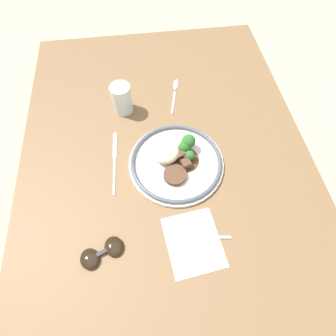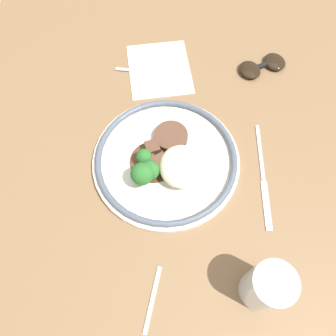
% 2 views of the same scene
% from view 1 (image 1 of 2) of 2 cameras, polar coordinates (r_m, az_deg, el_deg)
% --- Properties ---
extents(ground_plane, '(8.00, 8.00, 0.00)m').
position_cam_1_polar(ground_plane, '(0.82, 0.22, -3.14)').
color(ground_plane, tan).
extents(dining_table, '(1.42, 0.90, 0.04)m').
position_cam_1_polar(dining_table, '(0.80, 0.22, -2.48)').
color(dining_table, brown).
rests_on(dining_table, ground).
extents(napkin, '(0.18, 0.16, 0.00)m').
position_cam_1_polar(napkin, '(0.71, 5.56, -15.76)').
color(napkin, white).
rests_on(napkin, dining_table).
extents(plate, '(0.29, 0.29, 0.07)m').
position_cam_1_polar(plate, '(0.79, 1.66, 1.77)').
color(plate, silver).
rests_on(plate, dining_table).
extents(juice_glass, '(0.07, 0.07, 0.10)m').
position_cam_1_polar(juice_glass, '(0.91, -9.95, 14.37)').
color(juice_glass, yellow).
rests_on(juice_glass, dining_table).
extents(fork, '(0.03, 0.17, 0.00)m').
position_cam_1_polar(fork, '(0.71, 5.15, -14.78)').
color(fork, silver).
rests_on(fork, napkin).
extents(knife, '(0.22, 0.02, 0.00)m').
position_cam_1_polar(knife, '(0.83, -11.56, 1.82)').
color(knife, silver).
rests_on(knife, dining_table).
extents(spoon, '(0.17, 0.05, 0.01)m').
position_cam_1_polar(spoon, '(1.00, 1.58, 16.83)').
color(spoon, silver).
rests_on(spoon, dining_table).
extents(sunglasses, '(0.09, 0.12, 0.02)m').
position_cam_1_polar(sunglasses, '(0.72, -14.19, -17.43)').
color(sunglasses, black).
rests_on(sunglasses, dining_table).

